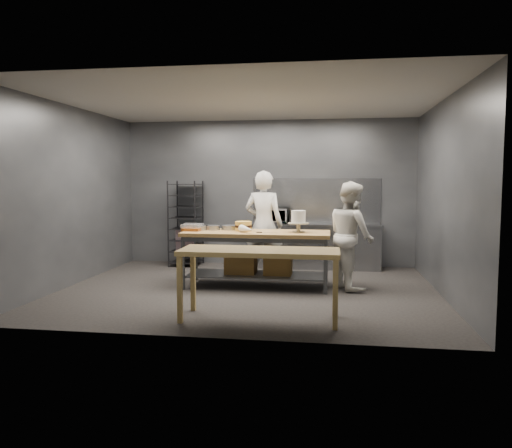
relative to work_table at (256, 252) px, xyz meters
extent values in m
plane|color=black|center=(-0.09, -0.26, -0.57)|extent=(6.00, 6.00, 0.00)
cube|color=#4C4F54|center=(-0.09, 2.24, 0.93)|extent=(6.00, 0.04, 3.00)
cube|color=olive|center=(0.00, -0.01, 0.32)|extent=(2.40, 0.90, 0.06)
cube|color=#47494C|center=(0.00, -0.01, -0.37)|extent=(2.25, 0.75, 0.03)
cylinder|color=#47494C|center=(-1.14, -0.40, -0.14)|extent=(0.06, 0.06, 0.86)
cylinder|color=#47494C|center=(-1.14, 0.38, -0.14)|extent=(0.06, 0.06, 0.86)
cylinder|color=#47494C|center=(1.14, -0.40, -0.14)|extent=(0.06, 0.06, 0.86)
cylinder|color=#47494C|center=(1.14, 0.38, -0.14)|extent=(0.06, 0.06, 0.86)
cube|color=brown|center=(-0.27, 0.02, -0.18)|extent=(0.50, 0.40, 0.35)
cube|color=brown|center=(0.36, 0.01, -0.21)|extent=(0.45, 0.38, 0.30)
cube|color=olive|center=(0.33, -1.94, 0.30)|extent=(2.00, 0.70, 0.06)
cube|color=olive|center=(-0.62, -2.24, -0.15)|extent=(0.06, 0.06, 0.84)
cube|color=olive|center=(-0.62, -1.64, -0.15)|extent=(0.06, 0.06, 0.84)
cube|color=olive|center=(1.28, -2.24, -0.15)|extent=(0.06, 0.06, 0.84)
cube|color=olive|center=(1.28, -1.64, -0.15)|extent=(0.06, 0.06, 0.84)
cube|color=slate|center=(0.91, 1.92, 0.31)|extent=(2.60, 0.60, 0.04)
cube|color=slate|center=(0.91, 1.92, -0.14)|extent=(2.56, 0.56, 0.86)
cube|color=slate|center=(0.91, 2.22, 0.78)|extent=(2.60, 0.02, 0.90)
cube|color=black|center=(-1.75, 1.84, 0.30)|extent=(0.61, 0.66, 1.75)
cube|color=silver|center=(-1.75, 1.84, -0.03)|extent=(0.38, 0.24, 0.45)
imported|color=silver|center=(0.02, 0.75, 0.39)|extent=(0.78, 0.59, 1.93)
imported|color=silver|center=(1.54, 0.09, 0.30)|extent=(0.93, 1.03, 1.75)
imported|color=black|center=(0.10, 1.92, 0.48)|extent=(0.54, 0.37, 0.30)
cylinder|color=#AFA78C|center=(0.69, -0.03, 0.36)|extent=(0.20, 0.20, 0.02)
cylinder|color=#AFA78C|center=(0.69, -0.03, 0.43)|extent=(0.06, 0.06, 0.12)
cylinder|color=#AFA78C|center=(0.69, -0.03, 0.50)|extent=(0.34, 0.34, 0.02)
cylinder|color=white|center=(0.69, -0.03, 0.60)|extent=(0.23, 0.23, 0.20)
cylinder|color=#F9BA4F|center=(-0.23, 0.06, 0.38)|extent=(0.27, 0.27, 0.06)
cylinder|color=black|center=(-0.23, 0.06, 0.43)|extent=(0.27, 0.27, 0.04)
cylinder|color=#F9BA4F|center=(-0.23, 0.06, 0.48)|extent=(0.27, 0.27, 0.06)
cylinder|color=gray|center=(-0.79, 0.16, 0.39)|extent=(0.26, 0.26, 0.07)
cylinder|color=gray|center=(-0.50, 0.23, 0.39)|extent=(0.28, 0.28, 0.07)
cylinder|color=gray|center=(-0.99, 0.13, 0.39)|extent=(0.28, 0.28, 0.07)
cone|color=white|center=(-0.12, -0.25, 0.41)|extent=(0.33, 0.37, 0.12)
cube|color=slate|center=(0.25, -0.19, 0.35)|extent=(0.28, 0.02, 0.00)
cube|color=black|center=(0.07, -0.19, 0.36)|extent=(0.09, 0.02, 0.02)
cube|color=#A05920|center=(-1.09, -0.06, 0.37)|extent=(0.30, 0.20, 0.05)
cube|color=silver|center=(-1.09, -0.06, 0.43)|extent=(0.31, 0.21, 0.06)
cube|color=#A05920|center=(-1.10, 0.11, 0.37)|extent=(0.30, 0.20, 0.05)
cube|color=silver|center=(-1.10, 0.11, 0.43)|extent=(0.31, 0.21, 0.06)
camera|label=1|loc=(1.21, -8.09, 1.20)|focal=35.00mm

